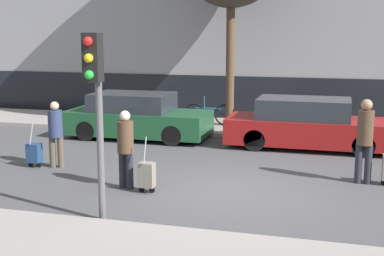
{
  "coord_description": "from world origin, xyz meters",
  "views": [
    {
      "loc": [
        2.05,
        -10.41,
        3.26
      ],
      "look_at": [
        -1.36,
        1.8,
        0.95
      ],
      "focal_mm": 50.0,
      "sensor_mm": 36.0,
      "label": 1
    }
  ],
  "objects_px": {
    "trolley_center": "(147,175)",
    "parked_bicycle": "(210,114)",
    "parked_car_0": "(137,117)",
    "pedestrian_left": "(56,131)",
    "pedestrian_center": "(126,145)",
    "parked_car_1": "(308,125)",
    "traffic_light": "(95,89)",
    "trolley_left": "(34,153)",
    "pedestrian_right": "(365,136)"
  },
  "relations": [
    {
      "from": "parked_car_1",
      "to": "pedestrian_right",
      "type": "relative_size",
      "value": 2.5
    },
    {
      "from": "parked_car_0",
      "to": "trolley_left",
      "type": "bearing_deg",
      "value": -104.89
    },
    {
      "from": "traffic_light",
      "to": "trolley_center",
      "type": "bearing_deg",
      "value": 84.44
    },
    {
      "from": "parked_car_1",
      "to": "traffic_light",
      "type": "relative_size",
      "value": 1.43
    },
    {
      "from": "parked_car_0",
      "to": "trolley_center",
      "type": "bearing_deg",
      "value": -66.61
    },
    {
      "from": "parked_car_1",
      "to": "trolley_center",
      "type": "xyz_separation_m",
      "value": [
        -2.89,
        -5.18,
        -0.29
      ]
    },
    {
      "from": "parked_bicycle",
      "to": "trolley_left",
      "type": "bearing_deg",
      "value": -114.36
    },
    {
      "from": "pedestrian_center",
      "to": "parked_bicycle",
      "type": "relative_size",
      "value": 0.93
    },
    {
      "from": "parked_car_0",
      "to": "parked_bicycle",
      "type": "distance_m",
      "value": 2.84
    },
    {
      "from": "parked_car_0",
      "to": "pedestrian_left",
      "type": "height_order",
      "value": "pedestrian_left"
    },
    {
      "from": "traffic_light",
      "to": "pedestrian_center",
      "type": "bearing_deg",
      "value": 99.56
    },
    {
      "from": "parked_car_0",
      "to": "trolley_center",
      "type": "height_order",
      "value": "parked_car_0"
    },
    {
      "from": "pedestrian_left",
      "to": "pedestrian_right",
      "type": "height_order",
      "value": "pedestrian_right"
    },
    {
      "from": "parked_car_0",
      "to": "trolley_center",
      "type": "relative_size",
      "value": 3.75
    },
    {
      "from": "parked_car_1",
      "to": "pedestrian_left",
      "type": "relative_size",
      "value": 2.87
    },
    {
      "from": "parked_car_0",
      "to": "parked_car_1",
      "type": "relative_size",
      "value": 0.95
    },
    {
      "from": "trolley_left",
      "to": "parked_bicycle",
      "type": "bearing_deg",
      "value": 65.64
    },
    {
      "from": "trolley_center",
      "to": "parked_bicycle",
      "type": "height_order",
      "value": "trolley_center"
    },
    {
      "from": "pedestrian_left",
      "to": "pedestrian_right",
      "type": "bearing_deg",
      "value": -9.29
    },
    {
      "from": "trolley_center",
      "to": "pedestrian_right",
      "type": "distance_m",
      "value": 4.72
    },
    {
      "from": "pedestrian_right",
      "to": "parked_bicycle",
      "type": "height_order",
      "value": "pedestrian_right"
    },
    {
      "from": "parked_car_1",
      "to": "pedestrian_right",
      "type": "height_order",
      "value": "pedestrian_right"
    },
    {
      "from": "trolley_center",
      "to": "pedestrian_left",
      "type": "bearing_deg",
      "value": 154.39
    },
    {
      "from": "parked_car_0",
      "to": "trolley_center",
      "type": "distance_m",
      "value": 5.73
    },
    {
      "from": "parked_car_1",
      "to": "traffic_light",
      "type": "height_order",
      "value": "traffic_light"
    },
    {
      "from": "trolley_left",
      "to": "trolley_center",
      "type": "bearing_deg",
      "value": -19.99
    },
    {
      "from": "pedestrian_right",
      "to": "pedestrian_center",
      "type": "bearing_deg",
      "value": 20.66
    },
    {
      "from": "trolley_left",
      "to": "parked_bicycle",
      "type": "distance_m",
      "value": 6.88
    },
    {
      "from": "pedestrian_left",
      "to": "pedestrian_center",
      "type": "relative_size",
      "value": 0.98
    },
    {
      "from": "trolley_left",
      "to": "parked_car_1",
      "type": "bearing_deg",
      "value": 32.43
    },
    {
      "from": "parked_car_1",
      "to": "pedestrian_right",
      "type": "distance_m",
      "value": 3.6
    },
    {
      "from": "trolley_center",
      "to": "pedestrian_right",
      "type": "bearing_deg",
      "value": 23.8
    },
    {
      "from": "traffic_light",
      "to": "parked_bicycle",
      "type": "bearing_deg",
      "value": 92.04
    },
    {
      "from": "parked_bicycle",
      "to": "pedestrian_right",
      "type": "bearing_deg",
      "value": -49.46
    },
    {
      "from": "parked_car_1",
      "to": "trolley_center",
      "type": "bearing_deg",
      "value": -119.18
    },
    {
      "from": "parked_car_1",
      "to": "traffic_light",
      "type": "bearing_deg",
      "value": -113.62
    },
    {
      "from": "trolley_center",
      "to": "parked_bicycle",
      "type": "relative_size",
      "value": 0.66
    },
    {
      "from": "pedestrian_center",
      "to": "pedestrian_right",
      "type": "distance_m",
      "value": 5.09
    },
    {
      "from": "parked_car_0",
      "to": "pedestrian_right",
      "type": "relative_size",
      "value": 2.37
    },
    {
      "from": "parked_car_1",
      "to": "pedestrian_center",
      "type": "relative_size",
      "value": 2.8
    },
    {
      "from": "pedestrian_right",
      "to": "parked_car_0",
      "type": "bearing_deg",
      "value": -26.17
    },
    {
      "from": "pedestrian_right",
      "to": "traffic_light",
      "type": "distance_m",
      "value": 5.95
    },
    {
      "from": "pedestrian_center",
      "to": "traffic_light",
      "type": "bearing_deg",
      "value": 118.32
    },
    {
      "from": "trolley_center",
      "to": "traffic_light",
      "type": "relative_size",
      "value": 0.36
    },
    {
      "from": "pedestrian_center",
      "to": "pedestrian_left",
      "type": "bearing_deg",
      "value": -8.3
    },
    {
      "from": "parked_car_0",
      "to": "parked_bicycle",
      "type": "xyz_separation_m",
      "value": [
        1.76,
        2.23,
        -0.16
      ]
    },
    {
      "from": "trolley_center",
      "to": "traffic_light",
      "type": "distance_m",
      "value": 2.69
    },
    {
      "from": "pedestrian_left",
      "to": "trolley_center",
      "type": "distance_m",
      "value": 3.16
    },
    {
      "from": "pedestrian_right",
      "to": "parked_bicycle",
      "type": "relative_size",
      "value": 1.04
    },
    {
      "from": "traffic_light",
      "to": "parked_car_0",
      "type": "bearing_deg",
      "value": 106.43
    }
  ]
}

